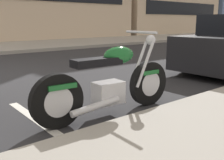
{
  "coord_description": "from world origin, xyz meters",
  "views": [
    {
      "loc": [
        -1.28,
        -6.4,
        1.27
      ],
      "look_at": [
        0.96,
        -3.65,
        0.47
      ],
      "focal_mm": 42.12,
      "sensor_mm": 36.0,
      "label": 1
    }
  ],
  "objects": [
    {
      "name": "parking_stall_stripe",
      "position": [
        0.0,
        -3.44,
        0.0
      ],
      "size": [
        0.12,
        2.2,
        0.01
      ],
      "primitive_type": "cube",
      "color": "silver",
      "rests_on": "ground"
    },
    {
      "name": "parked_motorcycle",
      "position": [
        0.88,
        -3.69,
        0.44
      ],
      "size": [
        2.2,
        0.62,
        1.13
      ],
      "rotation": [
        0.0,
        0.0,
        -0.04
      ],
      "color": "black",
      "rests_on": "ground"
    },
    {
      "name": "sidewalk_far_curb",
      "position": [
        12.0,
        6.54,
        0.07
      ],
      "size": [
        120.0,
        5.0,
        0.14
      ],
      "primitive_type": "cube",
      "color": "gray",
      "rests_on": "ground"
    }
  ]
}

